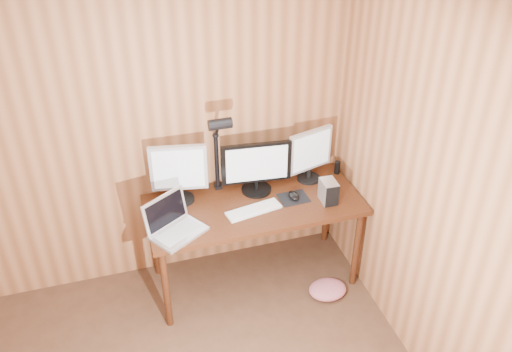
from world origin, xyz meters
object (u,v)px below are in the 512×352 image
laptop (173,224)px  speaker (337,167)px  desk (251,210)px  mouse (294,196)px  monitor_left (179,172)px  phone (234,216)px  desk_lamp (219,143)px  hard_drive (329,191)px  monitor_center (256,167)px  monitor_right (310,154)px  keyboard (254,210)px

laptop → speaker: bearing=-17.8°
desk → mouse: bearing=-18.4°
monitor_left → phone: bearing=-32.9°
speaker → desk_lamp: desk_lamp is taller
laptop → mouse: (0.93, 0.13, -0.04)m
desk_lamp → monitor_left: bearing=-173.5°
hard_drive → phone: (-0.72, 0.02, -0.08)m
monitor_left → desk_lamp: (0.30, -0.00, 0.19)m
mouse → desk_lamp: bearing=168.9°
monitor_center → monitor_right: (0.44, 0.03, 0.02)m
desk → hard_drive: hard_drive is taller
hard_drive → phone: bearing=-179.9°
desk → monitor_center: size_ratio=3.03×
desk → phone: 0.30m
hard_drive → mouse: bearing=156.8°
keyboard → mouse: bearing=1.1°
desk → monitor_center: monitor_center is taller
hard_drive → speaker: 0.40m
keyboard → speaker: bearing=10.2°
hard_drive → phone: hard_drive is taller
monitor_left → desk: bearing=-2.3°
monitor_right → desk: bearing=176.2°
speaker → desk_lamp: (-0.97, -0.01, 0.39)m
desk → phone: (-0.19, -0.19, 0.13)m
mouse → hard_drive: hard_drive is taller
mouse → speaker: speaker is taller
monitor_right → desk_lamp: 0.75m
laptop → hard_drive: 1.16m
monitor_center → monitor_left: size_ratio=1.13×
monitor_left → laptop: 0.41m
monitor_right → laptop: monitor_right is taller
keyboard → phone: 0.16m
keyboard → monitor_center: bearing=58.3°
speaker → laptop: bearing=-165.6°
monitor_right → mouse: monitor_right is taller
phone → keyboard: bearing=27.9°
phone → desk_lamp: desk_lamp is taller
monitor_right → laptop: bearing=-179.5°
mouse → hard_drive: 0.26m
monitor_left → mouse: monitor_left is taller
monitor_left → speaker: monitor_left is taller
monitor_right → hard_drive: bearing=-101.0°
phone → monitor_right: bearing=43.2°
monitor_right → desk_lamp: bearing=163.3°
keyboard → phone: keyboard is taller
laptop → desk_lamp: desk_lamp is taller
monitor_center → keyboard: 0.33m
laptop → hard_drive: (1.16, 0.02, 0.02)m
monitor_center → speaker: (0.69, 0.05, -0.16)m
desk → mouse: 0.35m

